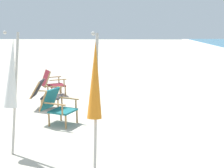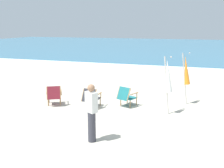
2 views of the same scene
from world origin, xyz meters
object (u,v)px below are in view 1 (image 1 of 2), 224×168
(umbrella_furled_orange, at_px, (95,81))
(umbrella_furled_white, at_px, (12,75))
(beach_chair_back_right, at_px, (45,93))
(beach_chair_back_left, at_px, (57,105))
(beach_chair_far_center, at_px, (52,82))

(umbrella_furled_orange, height_order, umbrella_furled_white, same)
(beach_chair_back_right, xyz_separation_m, beach_chair_back_left, (1.27, 0.59, 0.01))
(beach_chair_back_left, bearing_deg, umbrella_furled_white, -12.99)
(beach_chair_far_center, relative_size, umbrella_furled_white, 0.41)
(beach_chair_far_center, distance_m, beach_chair_back_left, 2.90)
(beach_chair_back_right, relative_size, beach_chair_far_center, 0.89)
(beach_chair_back_left, xyz_separation_m, umbrella_furled_white, (1.62, -0.37, 0.96))
(beach_chair_far_center, bearing_deg, umbrella_furled_orange, 20.41)
(beach_chair_back_left, distance_m, umbrella_furled_orange, 2.61)
(umbrella_furled_orange, xyz_separation_m, umbrella_furled_white, (-0.55, -1.45, -0.00))
(beach_chair_back_right, xyz_separation_m, umbrella_furled_orange, (3.45, 1.66, 0.96))
(beach_chair_back_left, distance_m, umbrella_furled_white, 1.92)
(beach_chair_back_right, height_order, beach_chair_far_center, beach_chair_far_center)
(beach_chair_far_center, height_order, umbrella_furled_white, umbrella_furled_white)
(beach_chair_back_right, distance_m, beach_chair_far_center, 1.54)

